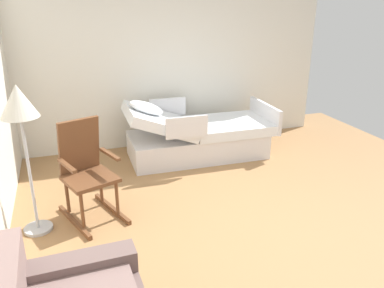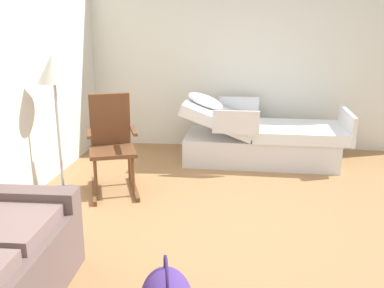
% 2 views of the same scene
% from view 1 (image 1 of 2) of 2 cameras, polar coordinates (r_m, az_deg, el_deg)
% --- Properties ---
extents(ground_plane, '(6.49, 6.49, 0.00)m').
position_cam_1_polar(ground_plane, '(4.16, 7.97, -11.39)').
color(ground_plane, '#9E7247').
extents(side_wall, '(0.10, 4.82, 2.70)m').
position_cam_1_polar(side_wall, '(6.06, -2.72, 12.64)').
color(side_wall, silver).
rests_on(side_wall, ground).
extents(hospital_bed, '(1.06, 2.13, 0.94)m').
position_cam_1_polar(hospital_bed, '(5.66, 0.76, 1.06)').
color(hospital_bed, silver).
rests_on(hospital_bed, ground).
extents(rocking_chair, '(0.88, 0.70, 1.05)m').
position_cam_1_polar(rocking_chair, '(4.19, -15.11, -3.91)').
color(rocking_chair, brown).
rests_on(rocking_chair, ground).
extents(floor_lamp, '(0.34, 0.34, 1.48)m').
position_cam_1_polar(floor_lamp, '(3.84, -23.80, 4.30)').
color(floor_lamp, '#B2B5BA').
rests_on(floor_lamp, ground).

